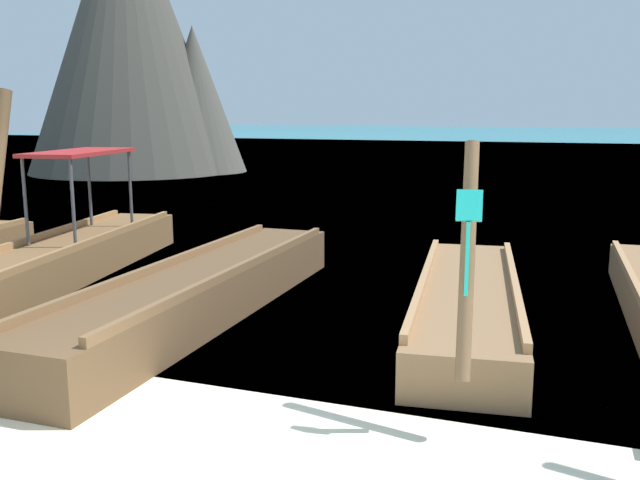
% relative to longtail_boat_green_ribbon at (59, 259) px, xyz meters
% --- Properties ---
extents(sea_water, '(120.00, 120.00, 0.00)m').
position_rel_longtail_boat_green_ribbon_xyz_m(sea_water, '(4.60, 57.10, -0.35)').
color(sea_water, '#147A89').
rests_on(sea_water, ground).
extents(longtail_boat_green_ribbon, '(2.28, 6.96, 2.63)m').
position_rel_longtail_boat_green_ribbon_xyz_m(longtail_boat_green_ribbon, '(0.00, 0.00, 0.00)').
color(longtail_boat_green_ribbon, brown).
rests_on(longtail_boat_green_ribbon, ground).
extents(longtail_boat_yellow_ribbon, '(1.19, 6.91, 2.75)m').
position_rel_longtail_boat_green_ribbon_xyz_m(longtail_boat_yellow_ribbon, '(3.01, -0.95, -0.03)').
color(longtail_boat_yellow_ribbon, brown).
rests_on(longtail_boat_yellow_ribbon, ground).
extents(longtail_boat_turquoise_ribbon, '(1.82, 5.92, 2.34)m').
position_rel_longtail_boat_green_ribbon_xyz_m(longtail_boat_turquoise_ribbon, '(6.22, -0.07, -0.09)').
color(longtail_boat_turquoise_ribbon, olive).
rests_on(longtail_boat_turquoise_ribbon, ground).
extents(karst_rock, '(9.14, 8.74, 12.17)m').
position_rel_longtail_boat_green_ribbon_xyz_m(karst_rock, '(-10.45, 17.56, 5.41)').
color(karst_rock, '#47443D').
rests_on(karst_rock, ground).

